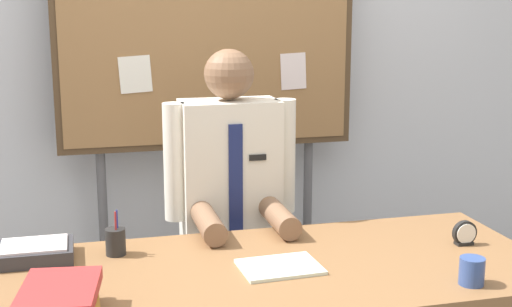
{
  "coord_description": "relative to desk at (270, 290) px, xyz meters",
  "views": [
    {
      "loc": [
        -0.59,
        -2.14,
        1.63
      ],
      "look_at": [
        0.0,
        0.19,
        1.1
      ],
      "focal_mm": 49.52,
      "sensor_mm": 36.0,
      "label": 1
    }
  ],
  "objects": [
    {
      "name": "bulletin_board",
      "position": [
        -0.0,
        1.09,
        0.88
      ],
      "size": [
        1.39,
        0.09,
        2.2
      ],
      "color": "#4C3823",
      "rests_on": "ground_plane"
    },
    {
      "name": "back_wall",
      "position": [
        0.0,
        1.29,
        0.68
      ],
      "size": [
        6.4,
        0.08,
        2.7
      ],
      "primitive_type": "cube",
      "color": "silver",
      "rests_on": "ground_plane"
    },
    {
      "name": "open_notebook",
      "position": [
        0.03,
        -0.02,
        0.09
      ],
      "size": [
        0.27,
        0.21,
        0.01
      ],
      "primitive_type": "cube",
      "rotation": [
        0.0,
        0.0,
        0.05
      ],
      "color": "silver",
      "rests_on": "desk"
    },
    {
      "name": "coffee_mug",
      "position": [
        0.57,
        -0.3,
        0.13
      ],
      "size": [
        0.08,
        0.08,
        0.09
      ],
      "primitive_type": "cylinder",
      "color": "#334C8C",
      "rests_on": "desk"
    },
    {
      "name": "pen_holder",
      "position": [
        -0.49,
        0.25,
        0.13
      ],
      "size": [
        0.07,
        0.07,
        0.16
      ],
      "color": "#262626",
      "rests_on": "desk"
    },
    {
      "name": "paper_tray",
      "position": [
        -0.77,
        0.27,
        0.11
      ],
      "size": [
        0.26,
        0.2,
        0.06
      ],
      "color": "#333338",
      "rests_on": "desk"
    },
    {
      "name": "desk",
      "position": [
        0.0,
        0.0,
        0.0
      ],
      "size": [
        1.89,
        0.81,
        0.75
      ],
      "color": "brown",
      "rests_on": "ground_plane"
    },
    {
      "name": "desk_clock",
      "position": [
        0.75,
        0.04,
        0.12
      ],
      "size": [
        0.09,
        0.04,
        0.09
      ],
      "color": "black",
      "rests_on": "desk"
    },
    {
      "name": "book_stack",
      "position": [
        -0.67,
        -0.26,
        0.14
      ],
      "size": [
        0.24,
        0.32,
        0.11
      ],
      "color": "#72337F",
      "rests_on": "desk"
    },
    {
      "name": "person",
      "position": [
        0.0,
        0.62,
        -0.0
      ],
      "size": [
        0.55,
        0.56,
        1.44
      ],
      "color": "#2D2D33",
      "rests_on": "ground_plane"
    }
  ]
}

